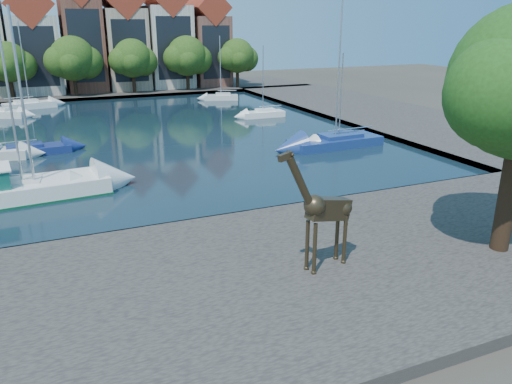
% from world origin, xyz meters
% --- Properties ---
extents(ground, '(160.00, 160.00, 0.00)m').
position_xyz_m(ground, '(0.00, 0.00, 0.00)').
color(ground, '#38332B').
rests_on(ground, ground).
extents(water_basin, '(38.00, 50.00, 0.08)m').
position_xyz_m(water_basin, '(0.00, 24.00, 0.04)').
color(water_basin, black).
rests_on(water_basin, ground).
extents(near_quay, '(50.00, 14.00, 0.50)m').
position_xyz_m(near_quay, '(0.00, -7.00, 0.25)').
color(near_quay, '#47433E').
rests_on(near_quay, ground).
extents(far_quay, '(60.00, 16.00, 0.50)m').
position_xyz_m(far_quay, '(0.00, 56.00, 0.25)').
color(far_quay, '#47433E').
rests_on(far_quay, ground).
extents(right_quay, '(14.00, 52.00, 0.50)m').
position_xyz_m(right_quay, '(25.00, 24.00, 0.25)').
color(right_quay, '#47433E').
rests_on(right_quay, ground).
extents(townhouse_west_inner, '(6.43, 9.18, 15.15)m').
position_xyz_m(townhouse_west_inner, '(-10.50, 55.99, 7.35)').
color(townhouse_west_inner, beige).
rests_on(townhouse_west_inner, far_quay).
extents(townhouse_center, '(5.44, 9.18, 16.93)m').
position_xyz_m(townhouse_center, '(-4.00, 55.99, 8.36)').
color(townhouse_center, brown).
rests_on(townhouse_center, far_quay).
extents(townhouse_east_inner, '(5.94, 9.18, 15.79)m').
position_xyz_m(townhouse_east_inner, '(2.00, 55.99, 7.73)').
color(townhouse_east_inner, tan).
rests_on(townhouse_east_inner, far_quay).
extents(townhouse_east_mid, '(6.43, 9.18, 16.65)m').
position_xyz_m(townhouse_east_mid, '(8.50, 55.99, 8.10)').
color(townhouse_east_mid, beige).
rests_on(townhouse_east_mid, far_quay).
extents(townhouse_east_end, '(5.44, 9.18, 14.43)m').
position_xyz_m(townhouse_east_end, '(15.00, 55.99, 7.11)').
color(townhouse_east_end, brown).
rests_on(townhouse_east_end, far_quay).
extents(far_tree_west, '(6.76, 5.20, 7.36)m').
position_xyz_m(far_tree_west, '(-13.91, 50.49, 5.08)').
color(far_tree_west, '#332114').
rests_on(far_tree_west, far_quay).
extents(far_tree_mid_west, '(7.80, 6.00, 8.00)m').
position_xyz_m(far_tree_mid_west, '(-5.89, 50.49, 5.29)').
color(far_tree_mid_west, '#332114').
rests_on(far_tree_mid_west, far_quay).
extents(far_tree_mid_east, '(7.02, 5.40, 7.52)m').
position_xyz_m(far_tree_mid_east, '(2.10, 50.49, 5.13)').
color(far_tree_mid_east, '#332114').
rests_on(far_tree_mid_east, far_quay).
extents(far_tree_east, '(7.54, 5.80, 7.84)m').
position_xyz_m(far_tree_east, '(10.11, 50.49, 5.24)').
color(far_tree_east, '#332114').
rests_on(far_tree_east, far_quay).
extents(far_tree_far_east, '(6.76, 5.20, 7.36)m').
position_xyz_m(far_tree_far_east, '(18.09, 50.49, 5.08)').
color(far_tree_far_east, '#332114').
rests_on(far_tree_far_east, far_quay).
extents(giraffe_statue, '(3.67, 1.12, 5.27)m').
position_xyz_m(giraffe_statue, '(-0.85, -7.41, 3.09)').
color(giraffe_statue, '#382C1C').
rests_on(giraffe_statue, near_quay).
extents(motorsailer, '(11.32, 4.19, 11.02)m').
position_xyz_m(motorsailer, '(-13.38, 7.97, 0.92)').
color(motorsailer, white).
rests_on(motorsailer, water_basin).
extents(sailboat_left_a, '(6.94, 3.07, 9.89)m').
position_xyz_m(sailboat_left_a, '(-12.35, 8.31, 0.68)').
color(sailboat_left_a, silver).
rests_on(sailboat_left_a, water_basin).
extents(sailboat_left_b, '(6.29, 2.64, 10.45)m').
position_xyz_m(sailboat_left_b, '(-12.00, 19.64, 0.55)').
color(sailboat_left_b, navy).
rests_on(sailboat_left_b, water_basin).
extents(sailboat_left_d, '(5.77, 3.96, 9.96)m').
position_xyz_m(sailboat_left_d, '(-15.00, 38.75, 0.67)').
color(sailboat_left_d, white).
rests_on(sailboat_left_d, water_basin).
extents(sailboat_left_e, '(6.31, 3.44, 10.19)m').
position_xyz_m(sailboat_left_e, '(-12.00, 44.00, 0.68)').
color(sailboat_left_e, white).
rests_on(sailboat_left_e, water_basin).
extents(sailboat_right_a, '(5.77, 2.20, 7.74)m').
position_xyz_m(sailboat_right_a, '(12.44, 12.28, 0.54)').
color(sailboat_right_a, silver).
rests_on(sailboat_right_a, water_basin).
extents(sailboat_right_b, '(8.26, 3.22, 12.13)m').
position_xyz_m(sailboat_right_b, '(12.00, 12.13, 0.66)').
color(sailboat_right_b, navy).
rests_on(sailboat_right_b, water_basin).
extents(sailboat_right_c, '(4.85, 1.82, 7.74)m').
position_xyz_m(sailboat_right_c, '(12.00, 27.31, 0.57)').
color(sailboat_right_c, white).
rests_on(sailboat_right_c, water_basin).
extents(sailboat_right_d, '(4.83, 2.90, 8.39)m').
position_xyz_m(sailboat_right_d, '(12.00, 41.35, 0.61)').
color(sailboat_right_d, silver).
rests_on(sailboat_right_d, water_basin).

